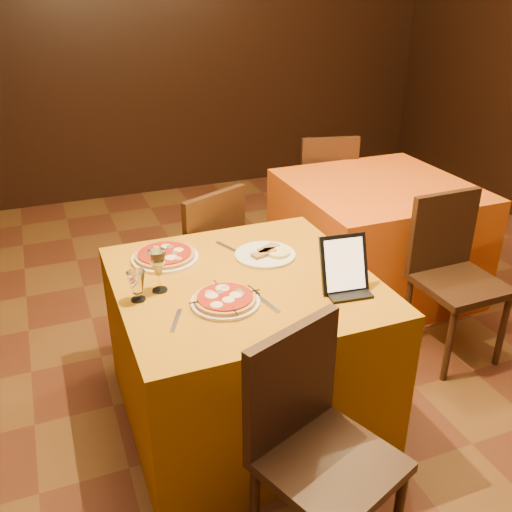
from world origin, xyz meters
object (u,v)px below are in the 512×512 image
object	(u,v)px
chair_side_near	(460,283)
water_glass	(137,286)
chair_main_far	(194,260)
pizza_far	(165,256)
main_table	(244,349)
chair_main_near	(330,464)
side_table	(375,238)
pizza_near	(225,300)
wine_glass	(158,271)
tablet	(344,264)
chair_side_far	(321,189)

from	to	relation	value
chair_side_near	water_glass	world-z (taller)	chair_side_near
chair_main_far	pizza_far	size ratio (longest dim) A/B	2.91
main_table	chair_main_near	size ratio (longest dim) A/B	1.21
chair_main_near	water_glass	size ratio (longest dim) A/B	7.00
pizza_far	side_table	bearing A→B (deg)	19.93
pizza_near	wine_glass	size ratio (longest dim) A/B	1.48
water_glass	tablet	world-z (taller)	tablet
chair_main_near	chair_side_far	size ratio (longest dim) A/B	1.00
chair_main_far	tablet	size ratio (longest dim) A/B	3.73
pizza_far	water_glass	distance (m)	0.38
chair_main_far	water_glass	distance (m)	1.03
side_table	water_glass	size ratio (longest dim) A/B	8.46
main_table	wine_glass	size ratio (longest dim) A/B	5.79
side_table	chair_main_far	bearing A→B (deg)	-178.57
wine_glass	chair_main_near	bearing A→B (deg)	-67.00
chair_main_near	chair_side_far	distance (m)	2.77
pizza_far	water_glass	world-z (taller)	water_glass
chair_main_far	side_table	bearing A→B (deg)	156.59
side_table	chair_side_near	size ratio (longest dim) A/B	1.21
side_table	chair_side_far	world-z (taller)	chair_side_far
chair_main_near	pizza_far	size ratio (longest dim) A/B	2.91
chair_main_far	chair_side_far	distance (m)	1.49
pizza_far	tablet	distance (m)	0.85
wine_glass	pizza_far	bearing A→B (deg)	72.55
main_table	wine_glass	distance (m)	0.60
main_table	side_table	world-z (taller)	same
chair_main_far	chair_side_near	xyz separation A→B (m)	(1.25, -0.80, 0.00)
chair_main_near	tablet	world-z (taller)	tablet
wine_glass	tablet	world-z (taller)	tablet
chair_main_far	pizza_near	distance (m)	1.06
chair_main_far	chair_side_near	bearing A→B (deg)	122.46
chair_main_near	water_glass	bearing A→B (deg)	98.32
tablet	chair_main_near	bearing A→B (deg)	-114.93
side_table	tablet	distance (m)	1.50
water_glass	chair_main_far	bearing A→B (deg)	61.27
chair_main_far	water_glass	bearing A→B (deg)	36.44
side_table	wine_glass	bearing A→B (deg)	-152.66
chair_side_near	water_glass	bearing A→B (deg)	-179.83
pizza_near	water_glass	distance (m)	0.36
pizza_near	tablet	world-z (taller)	tablet
chair_main_near	chair_main_far	distance (m)	1.66
main_table	chair_side_far	xyz separation A→B (m)	(1.25, 1.64, 0.08)
chair_main_near	water_glass	distance (m)	1.01
pizza_near	tablet	size ratio (longest dim) A/B	1.15
chair_main_near	tablet	xyz separation A→B (m)	(0.36, 0.59, 0.41)
chair_main_far	chair_side_near	distance (m)	1.49
side_table	wine_glass	world-z (taller)	wine_glass
chair_side_near	pizza_far	xyz separation A→B (m)	(-1.53, 0.28, 0.31)
chair_side_near	chair_side_far	bearing A→B (deg)	88.63
chair_side_near	wine_glass	bearing A→B (deg)	178.69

